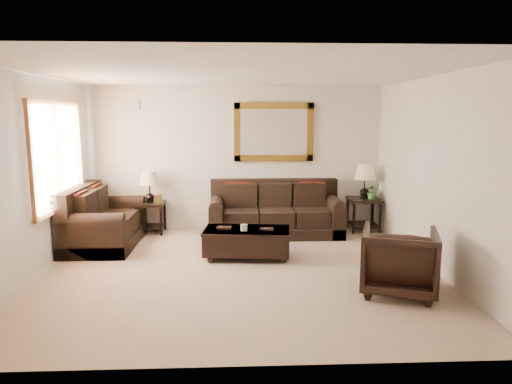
{
  "coord_description": "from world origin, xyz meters",
  "views": [
    {
      "loc": [
        0.0,
        -6.15,
        2.14
      ],
      "look_at": [
        0.3,
        0.6,
        1.02
      ],
      "focal_mm": 32.0,
      "sensor_mm": 36.0,
      "label": 1
    }
  ],
  "objects_px": {
    "loveseat": "(101,224)",
    "armchair": "(399,257)",
    "end_table_left": "(150,193)",
    "end_table_right": "(365,188)",
    "coffee_table": "(247,240)",
    "sofa": "(275,215)"
  },
  "relations": [
    {
      "from": "loveseat",
      "to": "armchair",
      "type": "relative_size",
      "value": 1.99
    },
    {
      "from": "armchair",
      "to": "end_table_left",
      "type": "bearing_deg",
      "value": -21.87
    },
    {
      "from": "end_table_left",
      "to": "end_table_right",
      "type": "distance_m",
      "value": 3.99
    },
    {
      "from": "coffee_table",
      "to": "armchair",
      "type": "xyz_separation_m",
      "value": [
        1.81,
        -1.5,
        0.17
      ]
    },
    {
      "from": "sofa",
      "to": "coffee_table",
      "type": "bearing_deg",
      "value": -111.28
    },
    {
      "from": "loveseat",
      "to": "coffee_table",
      "type": "distance_m",
      "value": 2.56
    },
    {
      "from": "end_table_left",
      "to": "loveseat",
      "type": "bearing_deg",
      "value": -130.3
    },
    {
      "from": "loveseat",
      "to": "armchair",
      "type": "height_order",
      "value": "loveseat"
    },
    {
      "from": "loveseat",
      "to": "end_table_right",
      "type": "bearing_deg",
      "value": -80.54
    },
    {
      "from": "loveseat",
      "to": "end_table_left",
      "type": "bearing_deg",
      "value": -40.3
    },
    {
      "from": "end_table_left",
      "to": "coffee_table",
      "type": "bearing_deg",
      "value": -42.26
    },
    {
      "from": "sofa",
      "to": "end_table_left",
      "type": "xyz_separation_m",
      "value": [
        -2.3,
        0.17,
        0.4
      ]
    },
    {
      "from": "sofa",
      "to": "loveseat",
      "type": "distance_m",
      "value": 3.05
    },
    {
      "from": "end_table_right",
      "to": "armchair",
      "type": "relative_size",
      "value": 1.41
    },
    {
      "from": "loveseat",
      "to": "sofa",
      "type": "bearing_deg",
      "value": -77.98
    },
    {
      "from": "coffee_table",
      "to": "end_table_right",
      "type": "bearing_deg",
      "value": 40.58
    },
    {
      "from": "sofa",
      "to": "end_table_right",
      "type": "bearing_deg",
      "value": 4.83
    },
    {
      "from": "sofa",
      "to": "end_table_left",
      "type": "distance_m",
      "value": 2.34
    },
    {
      "from": "end_table_left",
      "to": "armchair",
      "type": "relative_size",
      "value": 1.3
    },
    {
      "from": "sofa",
      "to": "armchair",
      "type": "relative_size",
      "value": 2.68
    },
    {
      "from": "end_table_left",
      "to": "sofa",
      "type": "bearing_deg",
      "value": -4.1
    },
    {
      "from": "end_table_right",
      "to": "armchair",
      "type": "bearing_deg",
      "value": -97.92
    }
  ]
}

